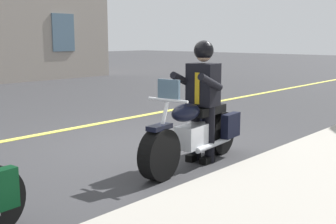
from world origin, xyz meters
The scene contains 4 objects.
ground_plane centered at (0.00, 0.00, 0.00)m, with size 80.00×80.00×0.00m, color #333335.
lane_center_stripe centered at (0.00, -2.00, 0.01)m, with size 60.00×0.16×0.01m, color #E5DB4C.
motorcycle_main centered at (0.16, 1.31, 0.45)m, with size 2.22×0.75×1.26m.
rider_main centered at (-0.02, 1.29, 1.04)m, with size 0.67×0.60×1.74m.
Camera 1 is at (4.83, 4.99, 1.77)m, focal length 46.12 mm.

